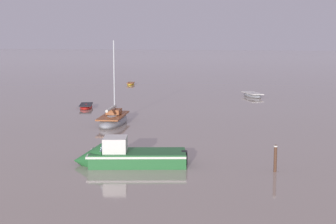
{
  "coord_description": "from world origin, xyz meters",
  "views": [
    {
      "loc": [
        21.7,
        -19.66,
        7.35
      ],
      "look_at": [
        5.55,
        26.98,
        0.49
      ],
      "focal_mm": 54.59,
      "sensor_mm": 36.0,
      "label": 1
    }
  ],
  "objects_px": {
    "mooring_post_left": "(275,159)",
    "rowboat_moored_2": "(131,84)",
    "motorboat_moored_2": "(121,159)",
    "rowboat_moored_3": "(252,95)",
    "rowboat_moored_1": "(86,107)",
    "sailboat_moored_0": "(113,120)"
  },
  "relations": [
    {
      "from": "rowboat_moored_1",
      "to": "mooring_post_left",
      "type": "bearing_deg",
      "value": 24.02
    },
    {
      "from": "sailboat_moored_0",
      "to": "motorboat_moored_2",
      "type": "distance_m",
      "value": 15.65
    },
    {
      "from": "sailboat_moored_0",
      "to": "rowboat_moored_3",
      "type": "distance_m",
      "value": 27.68
    },
    {
      "from": "rowboat_moored_2",
      "to": "mooring_post_left",
      "type": "bearing_deg",
      "value": 14.76
    },
    {
      "from": "rowboat_moored_2",
      "to": "rowboat_moored_3",
      "type": "relative_size",
      "value": 0.73
    },
    {
      "from": "mooring_post_left",
      "to": "rowboat_moored_2",
      "type": "bearing_deg",
      "value": 121.13
    },
    {
      "from": "sailboat_moored_0",
      "to": "rowboat_moored_3",
      "type": "height_order",
      "value": "sailboat_moored_0"
    },
    {
      "from": "mooring_post_left",
      "to": "motorboat_moored_2",
      "type": "bearing_deg",
      "value": -170.86
    },
    {
      "from": "rowboat_moored_2",
      "to": "rowboat_moored_3",
      "type": "distance_m",
      "value": 25.83
    },
    {
      "from": "rowboat_moored_2",
      "to": "motorboat_moored_2",
      "type": "height_order",
      "value": "motorboat_moored_2"
    },
    {
      "from": "sailboat_moored_0",
      "to": "rowboat_moored_3",
      "type": "xyz_separation_m",
      "value": [
        7.97,
        26.51,
        -0.13
      ]
    },
    {
      "from": "sailboat_moored_0",
      "to": "rowboat_moored_2",
      "type": "distance_m",
      "value": 41.32
    },
    {
      "from": "mooring_post_left",
      "to": "sailboat_moored_0",
      "type": "bearing_deg",
      "value": 141.88
    },
    {
      "from": "rowboat_moored_2",
      "to": "motorboat_moored_2",
      "type": "distance_m",
      "value": 56.92
    },
    {
      "from": "sailboat_moored_0",
      "to": "rowboat_moored_1",
      "type": "bearing_deg",
      "value": 26.57
    },
    {
      "from": "rowboat_moored_2",
      "to": "rowboat_moored_1",
      "type": "bearing_deg",
      "value": -2.38
    },
    {
      "from": "rowboat_moored_1",
      "to": "rowboat_moored_2",
      "type": "bearing_deg",
      "value": 170.33
    },
    {
      "from": "rowboat_moored_1",
      "to": "rowboat_moored_3",
      "type": "bearing_deg",
      "value": 115.24
    },
    {
      "from": "sailboat_moored_0",
      "to": "rowboat_moored_2",
      "type": "height_order",
      "value": "sailboat_moored_0"
    },
    {
      "from": "rowboat_moored_2",
      "to": "rowboat_moored_3",
      "type": "xyz_separation_m",
      "value": [
        22.85,
        -12.05,
        0.06
      ]
    },
    {
      "from": "rowboat_moored_3",
      "to": "motorboat_moored_2",
      "type": "distance_m",
      "value": 40.5
    },
    {
      "from": "rowboat_moored_3",
      "to": "motorboat_moored_2",
      "type": "relative_size",
      "value": 0.69
    }
  ]
}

